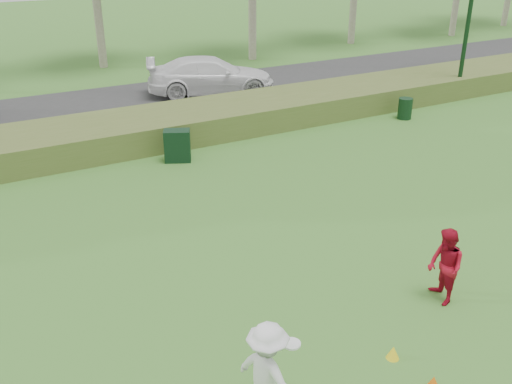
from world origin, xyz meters
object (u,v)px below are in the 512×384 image
utility_cabinet (177,146)px  trash_bin (405,108)px  cone_yellow (393,352)px  player_red (445,267)px  cone_orange (433,382)px  car_right (211,76)px  player_white (268,373)px

utility_cabinet → trash_bin: 9.39m
cone_yellow → utility_cabinet: utility_cabinet is taller
cone_yellow → player_red: bearing=23.3°
player_red → trash_bin: player_red is taller
utility_cabinet → cone_orange: bearing=-66.3°
utility_cabinet → trash_bin: size_ratio=1.26×
cone_orange → player_red: bearing=42.2°
utility_cabinet → car_right: bearing=82.0°
cone_orange → cone_yellow: 0.84m
player_white → cone_orange: (2.62, -0.76, -0.73)m
player_red → cone_yellow: player_red is taller
player_white → trash_bin: player_white is taller
utility_cabinet → car_right: car_right is taller
utility_cabinet → car_right: (4.31, 6.78, 0.35)m
player_red → trash_bin: 12.21m
cone_orange → utility_cabinet: 11.24m
cone_orange → car_right: car_right is taller
cone_orange → trash_bin: (9.53, 11.16, 0.30)m
cone_yellow → trash_bin: size_ratio=0.31×
cone_orange → utility_cabinet: (0.14, 11.23, 0.40)m
utility_cabinet → trash_bin: (9.39, -0.06, -0.10)m
trash_bin → car_right: 8.53m
utility_cabinet → trash_bin: utility_cabinet is taller
player_red → cone_yellow: 2.23m
car_right → utility_cabinet: bearing=166.3°
player_white → car_right: player_white is taller
trash_bin → player_red: bearing=-129.0°
cone_yellow → trash_bin: (9.64, 10.33, 0.28)m
cone_orange → car_right: 18.56m
cone_orange → trash_bin: size_ratio=0.27×
player_white → utility_cabinet: bearing=-34.8°
cone_orange → cone_yellow: cone_yellow is taller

